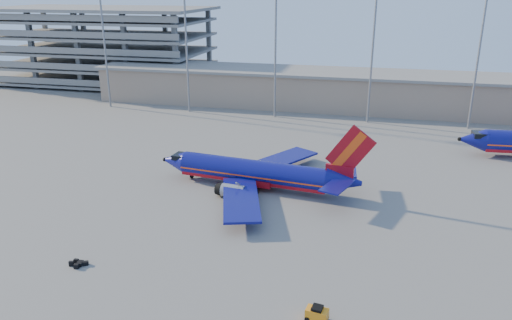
# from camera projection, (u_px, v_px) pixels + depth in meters

# --- Properties ---
(ground) EXTENTS (220.00, 220.00, 0.00)m
(ground) POSITION_uv_depth(u_px,v_px,m) (241.00, 202.00, 66.72)
(ground) COLOR slate
(ground) RESTS_ON ground
(terminal_building) EXTENTS (122.00, 16.00, 8.50)m
(terminal_building) POSITION_uv_depth(u_px,v_px,m) (348.00, 90.00, 116.12)
(terminal_building) COLOR gray
(terminal_building) RESTS_ON ground
(parking_garage) EXTENTS (62.00, 32.00, 21.40)m
(parking_garage) POSITION_uv_depth(u_px,v_px,m) (103.00, 42.00, 144.60)
(parking_garage) COLOR slate
(parking_garage) RESTS_ON ground
(light_mast_row) EXTENTS (101.60, 1.60, 28.65)m
(light_mast_row) POSITION_uv_depth(u_px,v_px,m) (323.00, 36.00, 101.85)
(light_mast_row) COLOR gray
(light_mast_row) RESTS_ON ground
(aircraft_main) EXTENTS (31.41, 30.07, 10.65)m
(aircraft_main) POSITION_uv_depth(u_px,v_px,m) (258.00, 173.00, 70.76)
(aircraft_main) COLOR navy
(aircraft_main) RESTS_ON ground
(baggage_tug) EXTENTS (2.07, 1.43, 1.38)m
(baggage_tug) POSITION_uv_depth(u_px,v_px,m) (317.00, 313.00, 43.07)
(baggage_tug) COLOR orange
(baggage_tug) RESTS_ON ground
(luggage_pile) EXTENTS (1.94, 1.37, 0.53)m
(luggage_pile) POSITION_uv_depth(u_px,v_px,m) (79.00, 264.00, 51.68)
(luggage_pile) COLOR black
(luggage_pile) RESTS_ON ground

